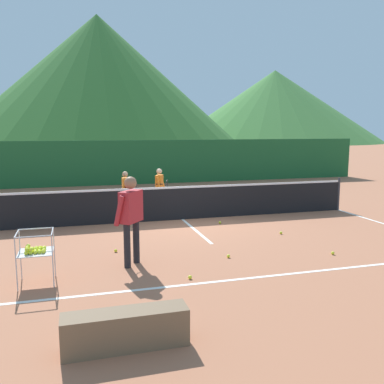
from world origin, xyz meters
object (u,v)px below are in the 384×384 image
Objects in this scene: courtside_bench at (126,329)px; tennis_ball_2 at (190,277)px; tennis_ball_0 at (228,256)px; tennis_ball_3 at (281,233)px; tennis_ball_5 at (116,251)px; tennis_net at (182,202)px; ball_cart at (35,250)px; student_0 at (126,188)px; instructor at (131,212)px; tennis_ball_4 at (333,253)px; student_1 at (160,185)px; tennis_ball_1 at (220,222)px.

tennis_ball_2 is at bearing 55.76° from courtside_bench.
tennis_ball_0 and tennis_ball_3 have the same top height.
courtside_bench reaches higher than tennis_ball_2.
tennis_ball_0 is at bearing -25.05° from tennis_ball_5.
tennis_net is 154.34× the size of tennis_ball_2.
ball_cart is 13.22× the size of tennis_ball_0.
student_0 reaches higher than tennis_net.
student_0 is at bearing 68.61° from ball_cart.
student_0 is 19.16× the size of tennis_ball_5.
instructor is 25.31× the size of tennis_ball_4.
tennis_ball_4 is at bearing -56.95° from student_0.
tennis_net reaches higher than tennis_ball_5.
student_0 is (-1.45, 1.43, 0.28)m from tennis_net.
tennis_ball_0 is at bearing 6.88° from ball_cart.
student_1 reaches higher than student_0.
ball_cart is at bearing -173.12° from tennis_ball_0.
ball_cart is at bearing -135.25° from tennis_ball_5.
tennis_ball_1 is (2.82, 2.84, -1.00)m from instructor.
student_0 reaches higher than tennis_ball_4.
student_0 is 19.16× the size of tennis_ball_3.
tennis_ball_2 and tennis_ball_3 have the same top height.
tennis_ball_5 is (-4.36, 1.42, 0.00)m from tennis_ball_4.
student_0 is 6.03m from ball_cart.
tennis_ball_0 is (-0.00, -3.74, -0.47)m from tennis_net.
student_0 is at bearing 136.01° from tennis_ball_1.
ball_cart is at bearing -111.39° from student_0.
ball_cart is 13.22× the size of tennis_ball_3.
tennis_ball_4 is (0.23, -1.83, 0.00)m from tennis_ball_3.
tennis_ball_4 is at bearing -10.44° from tennis_ball_0.
tennis_ball_1 and tennis_ball_4 have the same top height.
tennis_ball_0 and tennis_ball_4 have the same top height.
tennis_ball_4 is at bearing -82.86° from tennis_ball_3.
tennis_ball_3 is (2.27, -4.02, -0.77)m from student_1.
tennis_ball_0 is at bearing -2.88° from instructor.
tennis_net is 11.67× the size of ball_cart.
student_1 is (1.63, 5.36, -0.23)m from instructor.
courtside_bench is (-1.35, -1.98, 0.20)m from tennis_ball_2.
tennis_ball_5 is at bearing -174.25° from tennis_ball_3.
student_1 is at bearing 14.10° from student_0.
tennis_ball_1 is at bearing 111.43° from tennis_ball_4.
courtside_bench is (-2.43, -6.68, -0.27)m from tennis_net.
tennis_ball_1 is 0.05× the size of courtside_bench.
tennis_ball_2 is at bearing -86.54° from student_0.
tennis_net is 154.34× the size of tennis_ball_5.
tennis_net reaches higher than tennis_ball_3.
ball_cart is at bearing -131.09° from tennis_net.
tennis_ball_5 is at bearing 103.72° from instructor.
courtside_bench is (-3.30, -5.87, 0.20)m from tennis_ball_1.
ball_cart reaches higher than tennis_ball_3.
tennis_ball_1 is at bearing -64.77° from student_1.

